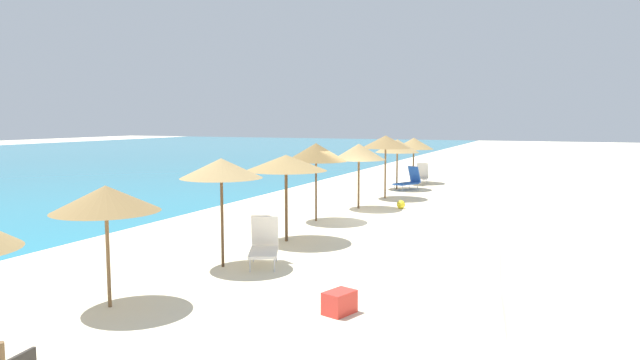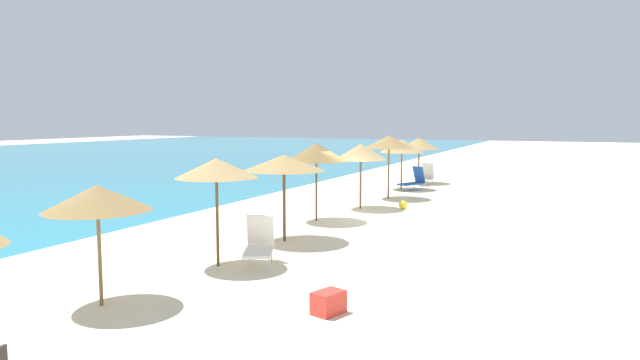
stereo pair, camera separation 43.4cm
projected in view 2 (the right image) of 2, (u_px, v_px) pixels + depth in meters
The scene contains 14 objects.
ground_plane at pixel (363, 220), 20.75m from camera, with size 160.00×160.00×0.00m, color beige.
beach_umbrella_1 at pixel (97, 198), 11.01m from camera, with size 2.04×2.04×2.36m.
beach_umbrella_2 at pixel (216, 168), 13.98m from camera, with size 2.00×2.00×2.67m.
beach_umbrella_3 at pixel (284, 163), 16.91m from camera, with size 2.42×2.42×2.57m.
beach_umbrella_4 at pixel (316, 152), 20.28m from camera, with size 2.18×2.18×2.77m.
beach_umbrella_5 at pixel (361, 152), 23.12m from camera, with size 2.14×2.14×2.62m.
beach_umbrella_6 at pixel (389, 142), 26.08m from camera, with size 2.25×2.25×2.87m.
beach_umbrella_7 at pixel (402, 146), 29.50m from camera, with size 2.25×2.25×2.57m.
beach_umbrella_8 at pixel (419, 144), 32.41m from camera, with size 2.24×2.24×2.55m.
lounge_chair_0 at pixel (259, 244), 14.36m from camera, with size 1.48×1.17×1.20m.
lounge_chair_1 at pixel (413, 181), 29.51m from camera, with size 1.67×1.21×1.18m.
lounge_chair_2 at pixel (426, 177), 31.87m from camera, with size 1.66×0.67×1.15m.
beach_ball at pixel (403, 205), 23.23m from camera, with size 0.35×0.35×0.35m, color yellow.
cooler_box at pixel (328, 303), 10.73m from camera, with size 0.60×0.41×0.43m, color red.
Camera 2 is at (-19.33, -6.96, 3.61)m, focal length 32.44 mm.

